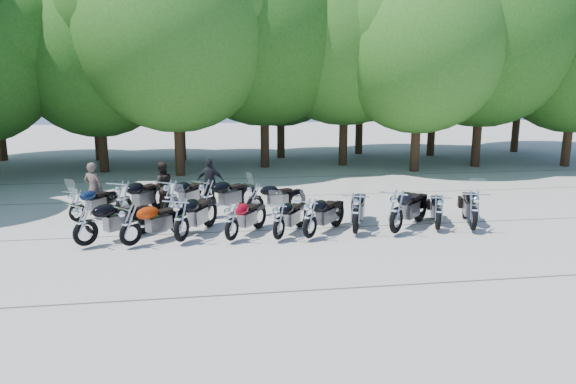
{
  "coord_description": "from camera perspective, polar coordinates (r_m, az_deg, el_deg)",
  "views": [
    {
      "loc": [
        -2.08,
        -12.55,
        4.04
      ],
      "look_at": [
        0.0,
        1.5,
        1.1
      ],
      "focal_mm": 32.0,
      "sensor_mm": 36.0,
      "label": 1
    }
  ],
  "objects": [
    {
      "name": "rider_2",
      "position": [
        17.79,
        -8.62,
        1.11
      ],
      "size": [
        1.0,
        0.52,
        1.62
      ],
      "primitive_type": "imported",
      "rotation": [
        0.0,
        0.0,
        3.0
      ],
      "color": "black",
      "rests_on": "ground"
    },
    {
      "name": "motorcycle_5",
      "position": [
        13.59,
        2.47,
        -2.82
      ],
      "size": [
        1.97,
        2.18,
        1.28
      ],
      "primitive_type": null,
      "rotation": [
        0.0,
        0.0,
        2.45
      ],
      "color": "black",
      "rests_on": "ground"
    },
    {
      "name": "tree_6",
      "position": [
        25.34,
        14.48,
        15.36
      ],
      "size": [
        8.0,
        8.0,
        9.82
      ],
      "color": "#3A2614",
      "rests_on": "ground"
    },
    {
      "name": "motorcycle_3",
      "position": [
        13.47,
        -6.29,
        -3.15
      ],
      "size": [
        1.71,
        2.15,
        1.21
      ],
      "primitive_type": null,
      "rotation": [
        0.0,
        0.0,
        2.57
      ],
      "color": "#9F0515",
      "rests_on": "ground"
    },
    {
      "name": "motorcycle_4",
      "position": [
        13.48,
        -1.03,
        -3.09
      ],
      "size": [
        1.67,
        2.14,
        1.2
      ],
      "primitive_type": null,
      "rotation": [
        0.0,
        0.0,
        2.58
      ],
      "color": "black",
      "rests_on": "ground"
    },
    {
      "name": "motorcycle_13",
      "position": [
        15.99,
        -8.93,
        -0.54
      ],
      "size": [
        2.31,
        2.18,
        1.38
      ],
      "primitive_type": null,
      "rotation": [
        0.0,
        0.0,
        2.3
      ],
      "color": "black",
      "rests_on": "ground"
    },
    {
      "name": "motorcycle_7",
      "position": [
        14.29,
        11.98,
        -2.0
      ],
      "size": [
        2.3,
        2.4,
        1.44
      ],
      "primitive_type": null,
      "rotation": [
        0.0,
        0.0,
        2.4
      ],
      "color": "black",
      "rests_on": "ground"
    },
    {
      "name": "motorcycle_0",
      "position": [
        13.89,
        -21.65,
        -3.19
      ],
      "size": [
        2.25,
        2.13,
        1.34
      ],
      "primitive_type": null,
      "rotation": [
        0.0,
        0.0,
        2.3
      ],
      "color": "black",
      "rests_on": "ground"
    },
    {
      "name": "motorcycle_1",
      "position": [
        13.54,
        -17.14,
        -3.44
      ],
      "size": [
        2.1,
        1.99,
        1.26
      ],
      "primitive_type": null,
      "rotation": [
        0.0,
        0.0,
        2.31
      ],
      "color": "#9E2805",
      "rests_on": "ground"
    },
    {
      "name": "tree_11",
      "position": [
        29.06,
        -12.1,
        14.32
      ],
      "size": [
        7.56,
        7.56,
        9.28
      ],
      "color": "#3A2614",
      "rests_on": "ground"
    },
    {
      "name": "tree_15",
      "position": [
        35.11,
        24.76,
        15.55
      ],
      "size": [
        9.67,
        9.67,
        11.86
      ],
      "color": "#3A2614",
      "rests_on": "ground"
    },
    {
      "name": "rider_0",
      "position": [
        17.36,
        -20.79,
        0.34
      ],
      "size": [
        0.72,
        0.59,
        1.7
      ],
      "primitive_type": "imported",
      "rotation": [
        0.0,
        0.0,
        2.79
      ],
      "color": "brown",
      "rests_on": "ground"
    },
    {
      "name": "motorcycle_9",
      "position": [
        15.2,
        19.97,
        -1.84
      ],
      "size": [
        1.51,
        2.47,
        1.34
      ],
      "primitive_type": null,
      "rotation": [
        0.0,
        0.0,
        2.78
      ],
      "color": "black",
      "rests_on": "ground"
    },
    {
      "name": "motorcycle_8",
      "position": [
        14.97,
        16.38,
        -2.07
      ],
      "size": [
        1.35,
        2.22,
        1.2
      ],
      "primitive_type": null,
      "rotation": [
        0.0,
        0.0,
        2.79
      ],
      "color": "black",
      "rests_on": "ground"
    },
    {
      "name": "tree_13",
      "position": [
        31.34,
        8.14,
        15.25
      ],
      "size": [
        8.31,
        8.31,
        10.2
      ],
      "color": "#3A2614",
      "rests_on": "ground"
    },
    {
      "name": "tree_3",
      "position": [
        23.95,
        -12.5,
        16.9
      ],
      "size": [
        8.7,
        8.7,
        10.67
      ],
      "color": "#3A2614",
      "rests_on": "ground"
    },
    {
      "name": "tree_12",
      "position": [
        29.32,
        -0.82,
        15.0
      ],
      "size": [
        7.88,
        7.88,
        9.67
      ],
      "color": "#3A2614",
      "rests_on": "ground"
    },
    {
      "name": "motorcycle_6",
      "position": [
        14.08,
        7.57,
        -2.22
      ],
      "size": [
        1.53,
        2.51,
        1.36
      ],
      "primitive_type": null,
      "rotation": [
        0.0,
        0.0,
        2.78
      ],
      "color": "black",
      "rests_on": "ground"
    },
    {
      "name": "tree_14",
      "position": [
        31.41,
        16.1,
        14.53
      ],
      "size": [
        8.02,
        8.02,
        9.84
      ],
      "color": "#3A2614",
      "rests_on": "ground"
    },
    {
      "name": "tree_2",
      "position": [
        25.94,
        -20.53,
        13.79
      ],
      "size": [
        7.31,
        7.31,
        8.97
      ],
      "color": "#3A2614",
      "rests_on": "ground"
    },
    {
      "name": "ground",
      "position": [
        13.35,
        0.95,
        -5.93
      ],
      "size": [
        90.0,
        90.0,
        0.0
      ],
      "primitive_type": "plane",
      "color": "#A7A096",
      "rests_on": "ground"
    },
    {
      "name": "tree_7",
      "position": [
        27.82,
        20.97,
        15.81
      ],
      "size": [
        8.79,
        8.79,
        10.79
      ],
      "color": "#3A2614",
      "rests_on": "ground"
    },
    {
      "name": "tree_5",
      "position": [
        26.73,
        6.41,
        17.07
      ],
      "size": [
        9.04,
        9.04,
        11.1
      ],
      "color": "#3A2614",
      "rests_on": "ground"
    },
    {
      "name": "motorcycle_11",
      "position": [
        16.19,
        -17.82,
        -0.76
      ],
      "size": [
        1.87,
        2.56,
        1.41
      ],
      "primitive_type": null,
      "rotation": [
        0.0,
        0.0,
        2.64
      ],
      "color": "black",
      "rests_on": "ground"
    },
    {
      "name": "rider_1",
      "position": [
        17.33,
        -13.81,
        0.63
      ],
      "size": [
        0.93,
        0.8,
        1.63
      ],
      "primitive_type": "imported",
      "rotation": [
        0.0,
        0.0,
        3.4
      ],
      "color": "black",
      "rests_on": "ground"
    },
    {
      "name": "motorcycle_12",
      "position": [
        16.24,
        -12.88,
        -0.55
      ],
      "size": [
        1.93,
        2.4,
        1.36
      ],
      "primitive_type": null,
      "rotation": [
        0.0,
        0.0,
        2.56
      ],
      "color": "black",
      "rests_on": "ground"
    },
    {
      "name": "motorcycle_14",
      "position": [
        16.12,
        -3.69,
        -0.65
      ],
      "size": [
        2.21,
        1.42,
        1.2
      ],
      "primitive_type": null,
      "rotation": [
        0.0,
        0.0,
        1.97
      ],
      "color": "black",
      "rests_on": "ground"
    },
    {
      "name": "tree_8",
      "position": [
        29.78,
        29.4,
        13.0
      ],
      "size": [
        7.53,
        7.53,
        9.25
      ],
      "color": "#3A2614",
      "rests_on": "ground"
    },
    {
      "name": "tree_4",
      "position": [
        25.9,
        -2.7,
        17.44
      ],
      "size": [
        9.13,
        9.13,
        11.2
      ],
      "color": "#3A2614",
      "rests_on": "ground"
    },
    {
      "name": "motorcycle_2",
      "position": [
        13.54,
        -11.79,
        -2.9
      ],
      "size": [
        1.67,
        2.52,
        1.37
      ],
      "primitive_type": null,
      "rotation": [
        0.0,
        0.0,
        2.72
      ],
      "color": "black",
      "rests_on": "ground"
    },
    {
      "name": "tree_10",
      "position": [
        30.21,
        -20.92,
        14.03
      ],
      "size": [
        7.78,
        7.78,
        9.55
      ],
      "color": "#3A2614",
      "rests_on": "ground"
    },
    {
      "name": "motorcycle_10",
      "position": [
        16.55,
        -22.45,
        -1.28
      ],
      "size": [
        1.6,
        2.07,
        1.16
      ],
      "primitive_type": null,
      "rotation": [
        0.0,
        0.0,
        2.59
      ],
      "color": "#0D1B3C",
      "rests_on": "ground"
    }
  ]
}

